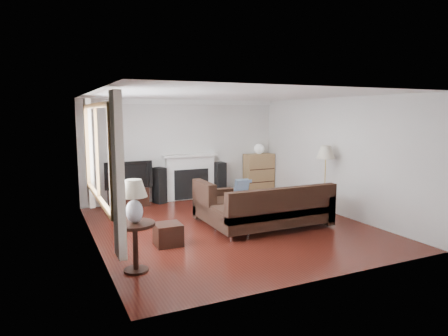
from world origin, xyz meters
name	(u,v)px	position (x,y,z in m)	size (l,w,h in m)	color
room	(231,162)	(0.00, 0.00, 1.25)	(5.10, 5.60, 2.54)	#4B1810
window	(97,153)	(-2.45, -0.20, 1.55)	(0.12, 2.74, 1.54)	olive
curtain_near	(118,175)	(-2.40, -1.72, 1.40)	(0.10, 0.35, 2.10)	white
curtain_far	(89,153)	(-2.40, 1.32, 1.40)	(0.10, 0.35, 2.10)	white
fireplace	(190,177)	(0.15, 2.64, 0.57)	(1.40, 0.26, 1.15)	white
tv_stand	(128,197)	(-1.44, 2.50, 0.22)	(0.89, 0.40, 0.45)	black
television	(128,174)	(-1.44, 2.50, 0.76)	(1.09, 0.14, 0.63)	black
speaker_left	(160,185)	(-0.68, 2.54, 0.43)	(0.24, 0.29, 0.87)	black
speaker_right	(220,180)	(0.92, 2.55, 0.46)	(0.25, 0.30, 0.91)	black
bookshelf	(259,174)	(2.08, 2.53, 0.54)	(0.78, 0.37, 1.08)	#977346
globe_lamp	(259,149)	(2.08, 2.53, 1.21)	(0.27, 0.27, 0.27)	white
sectional_sofa	(273,209)	(0.64, -0.51, 0.40)	(2.45, 1.79, 0.79)	black
coffee_table	(239,206)	(0.54, 0.68, 0.20)	(1.00, 0.55, 0.39)	olive
footstool	(168,234)	(-1.42, -0.55, 0.18)	(0.43, 0.43, 0.36)	black
floor_lamp	(325,180)	(2.22, -0.04, 0.75)	(0.38, 0.38, 1.49)	gold
side_table	(136,247)	(-2.15, -1.44, 0.35)	(0.55, 0.55, 0.69)	black
table_lamp	(134,202)	(-2.15, -1.44, 0.99)	(0.36, 0.36, 0.59)	silver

